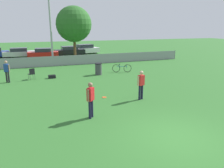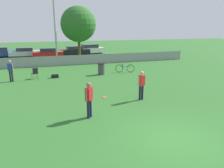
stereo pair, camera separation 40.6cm
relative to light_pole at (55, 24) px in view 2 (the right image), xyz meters
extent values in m
plane|color=#2D6628|center=(2.67, -18.78, -4.48)|extent=(120.00, 120.00, 0.00)
cube|color=gray|center=(2.67, -0.78, -3.93)|extent=(26.16, 0.03, 1.10)
cylinder|color=slate|center=(15.75, -0.78, -3.88)|extent=(0.07, 0.07, 1.21)
cylinder|color=#9E9EA3|center=(0.00, 0.00, -0.91)|extent=(0.20, 0.20, 7.15)
cylinder|color=brown|center=(2.92, 2.05, -3.05)|extent=(0.32, 0.32, 2.87)
sphere|color=#286023|center=(2.92, 2.05, 0.00)|extent=(4.29, 4.29, 4.29)
cylinder|color=#191933|center=(0.02, -15.83, -4.05)|extent=(0.13, 0.13, 0.87)
cylinder|color=#191933|center=(0.16, -15.68, -4.05)|extent=(0.13, 0.13, 0.87)
cube|color=red|center=(0.09, -15.76, -3.32)|extent=(0.41, 0.43, 0.60)
sphere|color=#8C664C|center=(0.09, -15.76, -2.87)|extent=(0.22, 0.22, 0.22)
cylinder|color=#8C664C|center=(-0.06, -15.93, -3.33)|extent=(0.08, 0.08, 0.58)
cylinder|color=#8C664C|center=(0.24, -15.59, -3.33)|extent=(0.08, 0.08, 0.58)
cylinder|color=#191933|center=(3.45, -14.21, -4.05)|extent=(0.13, 0.13, 0.87)
cylinder|color=#191933|center=(3.65, -14.14, -4.05)|extent=(0.13, 0.13, 0.87)
cube|color=red|center=(3.55, -14.18, -3.32)|extent=(0.43, 0.34, 0.60)
sphere|color=#D8AD8C|center=(3.55, -14.18, -2.87)|extent=(0.22, 0.22, 0.22)
cylinder|color=#D8AD8C|center=(3.34, -14.25, -3.33)|extent=(0.08, 0.08, 0.58)
cylinder|color=#D8AD8C|center=(3.77, -14.10, -3.33)|extent=(0.08, 0.08, 0.58)
cylinder|color=black|center=(-4.04, -7.02, -4.06)|extent=(0.13, 0.13, 0.84)
cylinder|color=black|center=(-4.20, -6.91, -4.06)|extent=(0.13, 0.13, 0.84)
cube|color=navy|center=(-4.12, -6.96, -3.34)|extent=(0.42, 0.38, 0.60)
sphere|color=tan|center=(-4.12, -6.96, -2.90)|extent=(0.22, 0.22, 0.22)
cylinder|color=tan|center=(-3.94, -7.09, -3.36)|extent=(0.08, 0.08, 0.58)
cylinder|color=tan|center=(-4.30, -6.84, -3.36)|extent=(0.08, 0.08, 0.58)
cylinder|color=#E5591E|center=(1.65, -13.09, -4.47)|extent=(0.27, 0.27, 0.03)
torus|color=#E5591E|center=(1.65, -13.09, -4.47)|extent=(0.27, 0.27, 0.03)
cylinder|color=#333338|center=(-2.28, -6.27, -4.27)|extent=(0.02, 0.02, 0.44)
cylinder|color=#333338|center=(-2.64, -6.40, -4.27)|extent=(0.02, 0.02, 0.44)
cylinder|color=#333338|center=(-2.15, -6.63, -4.27)|extent=(0.02, 0.02, 0.44)
cylinder|color=#333338|center=(-2.51, -6.76, -4.27)|extent=(0.02, 0.02, 0.44)
cube|color=black|center=(-2.39, -6.51, -4.03)|extent=(0.55, 0.55, 0.03)
cube|color=black|center=(-2.32, -6.71, -3.79)|extent=(0.42, 0.17, 0.46)
torus|color=black|center=(5.16, -6.22, -4.12)|extent=(0.71, 0.29, 0.74)
torus|color=black|center=(6.17, -6.58, -4.12)|extent=(0.71, 0.29, 0.74)
cylinder|color=#195999|center=(5.67, -6.40, -3.93)|extent=(0.94, 0.36, 0.04)
cylinder|color=#195999|center=(5.44, -6.32, -3.93)|extent=(0.03, 0.03, 0.38)
cylinder|color=#195999|center=(6.09, -6.55, -3.93)|extent=(0.03, 0.03, 0.35)
cube|color=black|center=(5.44, -6.32, -3.72)|extent=(0.17, 0.11, 0.04)
cylinder|color=black|center=(6.09, -6.55, -3.75)|extent=(0.17, 0.42, 0.03)
cylinder|color=#3F3F44|center=(3.26, -6.69, -4.00)|extent=(0.58, 0.58, 0.96)
cylinder|color=black|center=(3.26, -6.69, -3.48)|extent=(0.61, 0.61, 0.08)
cube|color=black|center=(-0.80, -6.65, -4.35)|extent=(0.60, 0.33, 0.27)
cube|color=black|center=(-0.80, -6.65, -4.20)|extent=(0.51, 0.04, 0.02)
cylinder|color=black|center=(-6.01, 9.95, -4.17)|extent=(0.65, 0.27, 0.63)
cylinder|color=black|center=(-5.79, 8.35, -4.17)|extent=(0.65, 0.27, 0.63)
cylinder|color=black|center=(-2.46, 9.04, -4.16)|extent=(0.65, 0.18, 0.65)
cylinder|color=black|center=(-2.46, 7.59, -4.16)|extent=(0.65, 0.18, 0.65)
cylinder|color=black|center=(-5.07, 9.03, -4.16)|extent=(0.65, 0.18, 0.65)
cylinder|color=black|center=(-5.06, 7.58, -4.16)|extent=(0.65, 0.18, 0.65)
cube|color=#B7B7BC|center=(-3.76, 8.31, -3.96)|extent=(4.20, 1.69, 0.63)
cube|color=#2D333D|center=(-3.76, 8.31, -3.41)|extent=(2.19, 1.48, 0.47)
cylinder|color=black|center=(0.69, 7.15, -4.18)|extent=(0.62, 0.23, 0.60)
cylinder|color=black|center=(0.56, 5.62, -4.18)|extent=(0.62, 0.23, 0.60)
cylinder|color=black|center=(-1.79, 7.36, -4.18)|extent=(0.62, 0.23, 0.60)
cylinder|color=black|center=(-1.93, 5.83, -4.18)|extent=(0.62, 0.23, 0.60)
cube|color=red|center=(-0.62, 6.49, -3.97)|extent=(4.16, 2.10, 0.65)
cube|color=#2D333D|center=(-0.62, 6.49, -3.40)|extent=(2.22, 1.72, 0.49)
cylinder|color=black|center=(4.60, 8.75, -4.16)|extent=(0.66, 0.20, 0.65)
cylinder|color=black|center=(4.64, 7.22, -4.16)|extent=(0.66, 0.20, 0.65)
cylinder|color=black|center=(1.86, 8.67, -4.16)|extent=(0.66, 0.20, 0.65)
cylinder|color=black|center=(1.91, 7.14, -4.16)|extent=(0.66, 0.20, 0.65)
cube|color=black|center=(3.25, 7.94, -3.94)|extent=(4.46, 1.88, 0.66)
cube|color=#2D333D|center=(3.25, 7.94, -3.36)|extent=(2.34, 1.61, 0.50)
cylinder|color=black|center=(7.08, 10.04, -4.17)|extent=(0.66, 0.30, 0.64)
cylinder|color=black|center=(7.39, 8.50, -4.17)|extent=(0.66, 0.30, 0.64)
cylinder|color=black|center=(4.39, 9.50, -4.17)|extent=(0.66, 0.30, 0.64)
cylinder|color=black|center=(4.70, 7.97, -4.17)|extent=(0.66, 0.30, 0.64)
cube|color=white|center=(5.89, 9.00, -3.92)|extent=(4.69, 2.61, 0.74)
cube|color=#2D333D|center=(5.89, 9.00, -3.27)|extent=(2.56, 1.99, 0.56)
camera|label=1|loc=(-2.36, -25.08, -0.31)|focal=35.00mm
camera|label=2|loc=(-1.98, -25.21, -0.31)|focal=35.00mm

